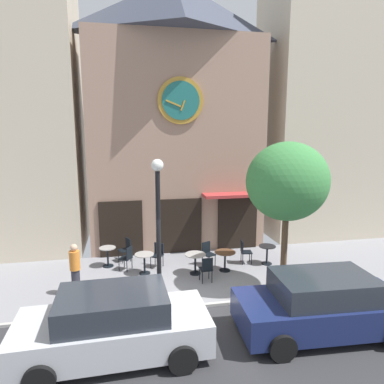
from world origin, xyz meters
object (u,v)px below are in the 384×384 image
at_px(cafe_table_leftmost, 144,260).
at_px(parked_car_navy, 322,305).
at_px(street_lamp, 158,230).
at_px(parked_car_silver, 114,325).
at_px(cafe_chair_right_end, 158,253).
at_px(cafe_chair_near_tree, 244,250).
at_px(pedestrian_orange, 75,269).
at_px(cafe_chair_facing_wall, 126,248).
at_px(cafe_table_center_right, 108,254).
at_px(cafe_table_center_left, 195,259).
at_px(cafe_chair_outer, 206,268).
at_px(cafe_chair_near_lamp, 208,252).
at_px(cafe_table_near_door, 267,252).
at_px(cafe_table_near_curb, 225,257).
at_px(street_tree, 287,182).
at_px(cafe_chair_by_entrance, 127,256).

height_order(cafe_table_leftmost, parked_car_navy, parked_car_navy).
height_order(street_lamp, parked_car_silver, street_lamp).
bearing_deg(parked_car_navy, cafe_chair_right_end, 125.20).
height_order(cafe_chair_near_tree, parked_car_silver, parked_car_silver).
relative_size(pedestrian_orange, parked_car_silver, 0.39).
relative_size(cafe_table_leftmost, cafe_chair_facing_wall, 0.83).
height_order(cafe_chair_near_tree, pedestrian_orange, pedestrian_orange).
xyz_separation_m(cafe_table_center_right, cafe_table_center_left, (3.11, -1.31, 0.05)).
relative_size(cafe_chair_outer, cafe_chair_near_lamp, 1.00).
height_order(cafe_table_near_door, cafe_chair_near_lamp, cafe_chair_near_lamp).
xyz_separation_m(cafe_table_center_right, cafe_table_near_curb, (4.24, -1.25, 0.04)).
bearing_deg(parked_car_navy, street_tree, 86.53).
bearing_deg(cafe_chair_by_entrance, cafe_table_near_curb, -11.94).
bearing_deg(cafe_chair_near_lamp, cafe_chair_by_entrance, 178.11).
distance_m(cafe_table_near_door, parked_car_navy, 4.63).
distance_m(cafe_chair_near_lamp, cafe_chair_facing_wall, 3.23).
distance_m(street_lamp, parked_car_silver, 3.18).
xyz_separation_m(pedestrian_orange, parked_car_silver, (1.24, -3.24, -0.10)).
distance_m(street_tree, cafe_chair_near_lamp, 4.30).
relative_size(cafe_table_near_door, cafe_chair_near_tree, 0.81).
distance_m(cafe_chair_outer, parked_car_silver, 4.48).
height_order(cafe_table_center_right, cafe_chair_right_end, cafe_chair_right_end).
bearing_deg(cafe_chair_outer, cafe_table_near_door, 23.49).
relative_size(cafe_chair_by_entrance, cafe_chair_facing_wall, 1.00).
relative_size(cafe_table_center_left, cafe_chair_near_tree, 0.84).
bearing_deg(cafe_table_near_curb, cafe_chair_outer, -136.67).
height_order(cafe_table_center_left, cafe_chair_by_entrance, cafe_chair_by_entrance).
xyz_separation_m(cafe_table_center_left, cafe_chair_by_entrance, (-2.39, 0.80, -0.01)).
bearing_deg(cafe_chair_outer, cafe_chair_near_lamp, 74.96).
xyz_separation_m(cafe_table_near_curb, cafe_chair_right_end, (-2.37, 0.88, -0.01)).
relative_size(cafe_chair_right_end, pedestrian_orange, 0.54).
relative_size(cafe_chair_near_lamp, cafe_chair_right_end, 1.00).
height_order(street_tree, cafe_chair_near_lamp, street_tree).
xyz_separation_m(street_lamp, cafe_table_center_left, (1.45, 1.61, -1.64)).
bearing_deg(pedestrian_orange, cafe_chair_near_lamp, 19.14).
bearing_deg(cafe_chair_near_tree, street_lamp, -147.77).
bearing_deg(cafe_chair_near_lamp, cafe_chair_right_end, 172.68).
relative_size(cafe_table_center_right, parked_car_navy, 0.17).
xyz_separation_m(cafe_chair_near_tree, parked_car_navy, (0.33, -4.84, 0.23)).
bearing_deg(cafe_table_leftmost, cafe_chair_outer, -29.81).
relative_size(cafe_table_near_door, cafe_chair_right_end, 0.81).
bearing_deg(cafe_table_center_left, cafe_chair_facing_wall, 143.63).
xyz_separation_m(cafe_chair_facing_wall, pedestrian_orange, (-1.57, -2.67, 0.33)).
relative_size(cafe_table_near_curb, cafe_chair_right_end, 0.85).
height_order(street_lamp, cafe_chair_by_entrance, street_lamp).
bearing_deg(cafe_table_leftmost, cafe_chair_right_end, 47.29).
xyz_separation_m(cafe_chair_outer, cafe_chair_right_end, (-1.47, 1.74, 0.00)).
bearing_deg(parked_car_navy, cafe_chair_by_entrance, 133.60).
relative_size(street_lamp, cafe_chair_outer, 4.77).
distance_m(cafe_chair_near_lamp, parked_car_silver, 5.91).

